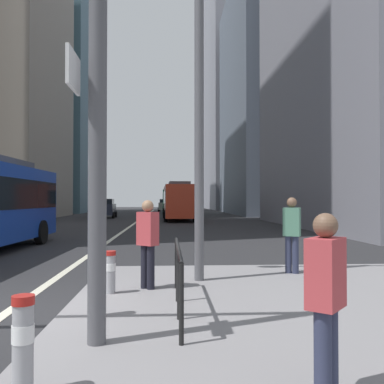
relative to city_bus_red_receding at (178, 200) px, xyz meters
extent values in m
plane|color=#28282B|center=(-3.54, -11.53, -1.84)|extent=(160.00, 160.00, 0.00)
cube|color=gray|center=(1.96, -32.53, -1.76)|extent=(9.00, 10.00, 0.15)
cube|color=beige|center=(-3.54, -1.53, -1.83)|extent=(0.20, 80.00, 0.01)
cube|color=slate|center=(-19.54, 26.20, 18.02)|extent=(13.94, 16.50, 39.72)
cube|color=slate|center=(13.46, 16.72, 13.32)|extent=(12.38, 22.98, 30.31)
cube|color=gray|center=(13.46, 45.24, 23.39)|extent=(12.69, 25.55, 50.45)
cylinder|color=black|center=(-6.21, -20.55, -1.34)|extent=(0.33, 1.01, 1.00)
cube|color=red|center=(0.00, 0.03, -0.11)|extent=(2.76, 10.68, 2.75)
cube|color=black|center=(0.00, 0.03, 0.23)|extent=(2.80, 10.47, 1.10)
cube|color=#4C4C51|center=(0.04, -1.56, 1.41)|extent=(1.84, 3.87, 0.30)
cylinder|color=black|center=(-1.29, 3.40, -1.34)|extent=(0.32, 1.01, 1.00)
cylinder|color=black|center=(1.11, 3.46, -1.34)|extent=(0.32, 1.01, 1.00)
cylinder|color=black|center=(-1.12, -3.40, -1.34)|extent=(0.32, 1.01, 1.00)
cylinder|color=black|center=(1.28, -3.34, -1.34)|extent=(0.32, 1.01, 1.00)
cube|color=#198456|center=(-0.16, 18.18, -0.11)|extent=(2.82, 10.73, 2.75)
cube|color=black|center=(-0.16, 18.18, 0.23)|extent=(2.85, 10.52, 1.10)
cube|color=#4C4C51|center=(-0.21, 16.58, 1.41)|extent=(1.86, 3.89, 0.30)
cylinder|color=black|center=(-1.26, 21.63, -1.34)|extent=(0.33, 1.01, 1.00)
cylinder|color=black|center=(1.14, 21.56, -1.34)|extent=(0.33, 1.01, 1.00)
cylinder|color=black|center=(-1.46, 14.81, -1.34)|extent=(0.33, 1.01, 1.00)
cylinder|color=black|center=(0.94, 14.74, -1.34)|extent=(0.33, 1.01, 1.00)
cube|color=#232838|center=(-7.31, 4.98, -0.97)|extent=(1.92, 4.23, 1.10)
cube|color=black|center=(-7.31, 5.13, -0.16)|extent=(1.57, 2.31, 0.52)
cylinder|color=black|center=(-6.35, 3.59, -1.52)|extent=(0.24, 0.65, 0.64)
cylinder|color=black|center=(-8.17, 3.53, -1.52)|extent=(0.24, 0.65, 0.64)
cylinder|color=black|center=(-6.44, 6.43, -1.52)|extent=(0.24, 0.65, 0.64)
cylinder|color=black|center=(-8.26, 6.37, -1.52)|extent=(0.24, 0.65, 0.64)
cube|color=#B2A899|center=(-1.43, 27.21, -0.97)|extent=(1.92, 4.11, 1.10)
cube|color=black|center=(-1.44, 27.06, -0.16)|extent=(1.57, 2.24, 0.52)
cylinder|color=black|center=(-2.29, 28.62, -1.52)|extent=(0.24, 0.65, 0.64)
cylinder|color=black|center=(-0.47, 28.55, -1.52)|extent=(0.24, 0.65, 0.64)
cylinder|color=black|center=(-2.39, 25.86, -1.52)|extent=(0.24, 0.65, 0.64)
cylinder|color=black|center=(-0.57, 25.80, -1.52)|extent=(0.24, 0.65, 0.64)
cylinder|color=#515156|center=(-1.75, -33.39, 1.31)|extent=(0.22, 0.22, 6.00)
cube|color=white|center=(-2.00, -33.57, 1.51)|extent=(0.04, 0.60, 0.44)
cylinder|color=#56565B|center=(-0.24, -29.54, 2.31)|extent=(0.20, 0.20, 8.00)
cylinder|color=#99999E|center=(-2.17, -34.71, -1.25)|extent=(0.18, 0.18, 0.87)
cylinder|color=white|center=(-2.17, -34.71, -1.14)|extent=(0.19, 0.19, 0.16)
cylinder|color=#B21E19|center=(-2.17, -34.71, -0.85)|extent=(0.20, 0.20, 0.08)
cylinder|color=#99999E|center=(-1.93, -32.21, -1.29)|extent=(0.18, 0.18, 0.80)
cylinder|color=white|center=(-1.93, -32.21, -1.19)|extent=(0.19, 0.19, 0.14)
cylinder|color=#B21E19|center=(-1.93, -32.21, -0.93)|extent=(0.20, 0.20, 0.08)
cylinder|color=#99999E|center=(-1.95, -30.69, -1.30)|extent=(0.18, 0.18, 0.77)
cylinder|color=white|center=(-1.95, -30.69, -1.21)|extent=(0.19, 0.19, 0.14)
cylinder|color=#B21E19|center=(-1.95, -30.69, -0.95)|extent=(0.20, 0.20, 0.08)
cylinder|color=black|center=(-0.74, -33.50, -1.21)|extent=(0.06, 0.06, 0.95)
cylinder|color=black|center=(-0.74, -32.43, -1.21)|extent=(0.06, 0.06, 0.95)
cylinder|color=black|center=(-0.74, -31.37, -1.21)|extent=(0.06, 0.06, 0.95)
cylinder|color=black|center=(-0.74, -30.30, -1.21)|extent=(0.06, 0.06, 0.95)
cylinder|color=black|center=(-0.74, -31.90, -0.74)|extent=(0.06, 3.20, 0.06)
cylinder|color=#2D334C|center=(1.90, -28.77, -1.25)|extent=(0.15, 0.15, 0.86)
cylinder|color=#2D334C|center=(2.05, -28.84, -1.25)|extent=(0.15, 0.15, 0.86)
cube|color=#4C7F66|center=(1.98, -28.80, -0.49)|extent=(0.45, 0.38, 0.66)
sphere|color=brown|center=(1.98, -28.80, -0.04)|extent=(0.24, 0.24, 0.24)
cylinder|color=black|center=(-1.24, -30.37, -1.27)|extent=(0.15, 0.15, 0.83)
cylinder|color=black|center=(-1.36, -30.27, -1.27)|extent=(0.15, 0.15, 0.83)
cube|color=#B73D42|center=(-1.30, -30.32, -0.53)|extent=(0.44, 0.43, 0.64)
sphere|color=#9E7556|center=(-1.30, -30.32, -0.10)|extent=(0.23, 0.23, 0.23)
cylinder|color=#2D334C|center=(0.51, -34.86, -1.29)|extent=(0.15, 0.15, 0.78)
cylinder|color=#2D334C|center=(0.40, -34.98, -1.29)|extent=(0.15, 0.15, 0.78)
cube|color=#B73D42|center=(0.45, -34.92, -0.60)|extent=(0.43, 0.45, 0.60)
sphere|color=brown|center=(0.45, -34.92, -0.20)|extent=(0.21, 0.21, 0.21)
camera|label=1|loc=(-0.90, -38.49, 0.03)|focal=39.49mm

